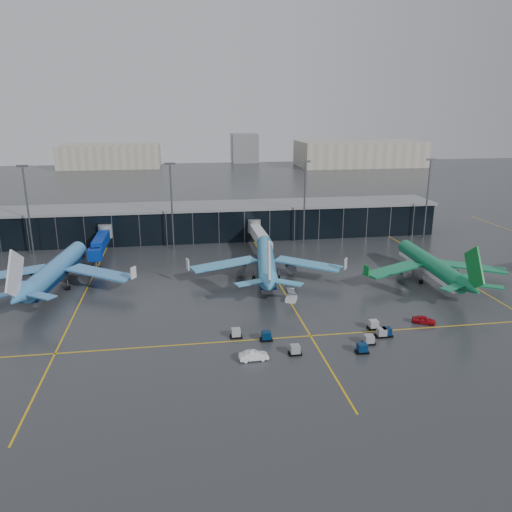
{
  "coord_description": "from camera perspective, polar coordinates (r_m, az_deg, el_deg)",
  "views": [
    {
      "loc": [
        -12.93,
        -96.43,
        40.1
      ],
      "look_at": [
        5.0,
        18.0,
        6.0
      ],
      "focal_mm": 35.0,
      "sensor_mm": 36.0,
      "label": 1
    }
  ],
  "objects": [
    {
      "name": "flood_masts",
      "position": [
        149.85,
        -1.91,
        6.29
      ],
      "size": [
        203.0,
        0.5,
        25.5
      ],
      "color": "#595B60",
      "rests_on": "ground"
    },
    {
      "name": "airliner_klm_near",
      "position": [
        122.6,
        1.15,
        0.66
      ],
      "size": [
        45.04,
        49.63,
        13.67
      ],
      "primitive_type": null,
      "rotation": [
        0.0,
        0.0,
        -0.14
      ],
      "color": "#3C93C7",
      "rests_on": "ground"
    },
    {
      "name": "service_van_red",
      "position": [
        103.18,
        18.64,
        -6.92
      ],
      "size": [
        4.79,
        3.71,
        1.52
      ],
      "primitive_type": "imported",
      "rotation": [
        0.0,
        0.0,
        1.08
      ],
      "color": "#A80C15",
      "rests_on": "ground"
    },
    {
      "name": "jet_bridges",
      "position": [
        145.57,
        -17.35,
        1.51
      ],
      "size": [
        94.0,
        27.5,
        7.2
      ],
      "color": "#595B60",
      "rests_on": "ground"
    },
    {
      "name": "ground",
      "position": [
        105.24,
        -1.18,
        -6.0
      ],
      "size": [
        600.0,
        600.0,
        0.0
      ],
      "primitive_type": "plane",
      "color": "#282B2D",
      "rests_on": "ground"
    },
    {
      "name": "airliner_arkefly",
      "position": [
        124.46,
        -22.01,
        -0.24
      ],
      "size": [
        45.34,
        50.18,
        14.02
      ],
      "primitive_type": null,
      "rotation": [
        0.0,
        0.0,
        -0.12
      ],
      "color": "#3A82C0",
      "rests_on": "ground"
    },
    {
      "name": "service_van_white",
      "position": [
        84.49,
        -0.27,
        -11.31
      ],
      "size": [
        4.99,
        1.95,
        1.62
      ],
      "primitive_type": "imported",
      "rotation": [
        0.0,
        0.0,
        1.62
      ],
      "color": "white",
      "rests_on": "ground"
    },
    {
      "name": "taxi_lines",
      "position": [
        116.58,
        3.0,
        -3.73
      ],
      "size": [
        220.0,
        120.0,
        0.02
      ],
      "color": "gold",
      "rests_on": "ground"
    },
    {
      "name": "terminal_pier",
      "position": [
        162.7,
        -4.15,
        4.05
      ],
      "size": [
        142.0,
        17.0,
        10.7
      ],
      "color": "black",
      "rests_on": "ground"
    },
    {
      "name": "airliner_aer_lingus",
      "position": [
        127.26,
        19.4,
        0.15
      ],
      "size": [
        39.28,
        44.19,
        13.03
      ],
      "primitive_type": null,
      "rotation": [
        0.0,
        0.0,
        -0.05
      ],
      "color": "#0D7344",
      "rests_on": "ground"
    },
    {
      "name": "mobile_airstair",
      "position": [
        109.27,
        4.05,
        -4.74
      ],
      "size": [
        3.24,
        3.79,
        3.45
      ],
      "rotation": [
        0.0,
        0.0,
        -0.38
      ],
      "color": "silver",
      "rests_on": "ground"
    },
    {
      "name": "baggage_carts",
      "position": [
        91.91,
        8.91,
        -9.15
      ],
      "size": [
        29.54,
        10.82,
        1.7
      ],
      "color": "black",
      "rests_on": "ground"
    },
    {
      "name": "distant_hangars",
      "position": [
        373.18,
        0.84,
        11.59
      ],
      "size": [
        260.0,
        71.0,
        22.0
      ],
      "color": "#B2AD99",
      "rests_on": "ground"
    }
  ]
}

